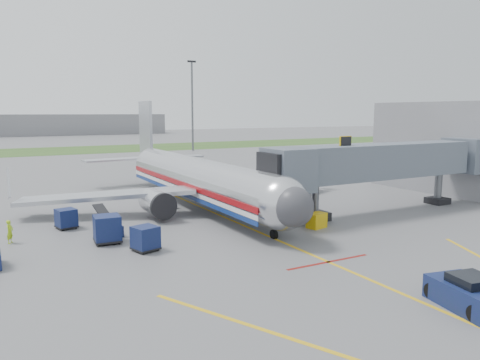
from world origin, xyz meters
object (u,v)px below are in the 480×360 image
airliner (198,179)px  belt_loader (108,227)px  pushback_tug (471,294)px  ramp_worker (10,232)px

airliner → belt_loader: 11.96m
pushback_tug → belt_loader: (-11.40, 21.41, -0.18)m
pushback_tug → ramp_worker: size_ratio=2.54×
airliner → pushback_tug: bearing=-87.1°
belt_loader → airliner: bearing=31.7°
airliner → ramp_worker: bearing=-161.4°
belt_loader → ramp_worker: bearing=174.4°
airliner → ramp_worker: 17.46m
airliner → pushback_tug: airliner is taller
belt_loader → ramp_worker: (-6.45, 0.63, 0.34)m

